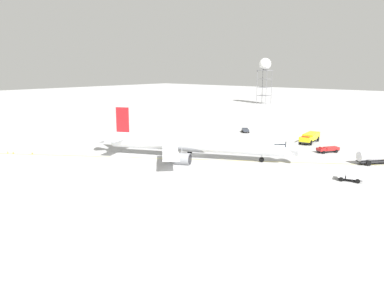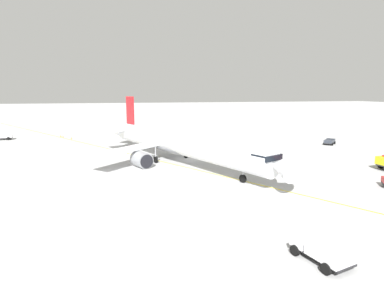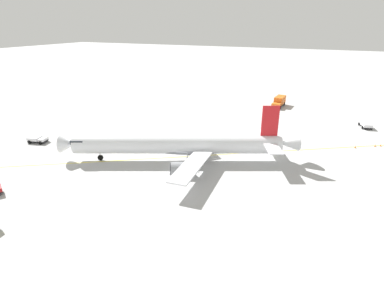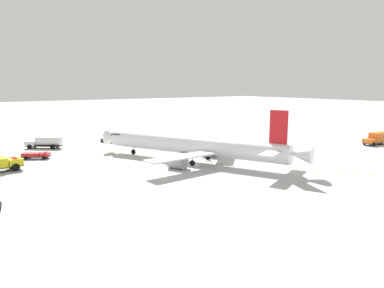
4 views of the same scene
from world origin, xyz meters
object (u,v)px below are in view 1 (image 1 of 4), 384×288
pushback_tug_truck (351,177)px  safety_cone_mid (13,152)px  safety_cone_near (32,153)px  fire_tender_truck (310,137)px  ops_pickup_truck (328,149)px  radar_tower (265,66)px  baggage_truck_truck (245,130)px  safety_cone_far (8,152)px  fuel_tanker_truck (376,157)px  airliner_main (192,144)px

pushback_tug_truck → safety_cone_mid: size_ratio=8.24×
safety_cone_near → fire_tender_truck: bearing=141.6°
ops_pickup_truck → radar_tower: (-104.41, -77.57, 20.32)m
ops_pickup_truck → fire_tender_truck: 12.57m
ops_pickup_truck → safety_cone_mid: ops_pickup_truck is taller
fire_tender_truck → baggage_truck_truck: (-3.10, -22.73, -0.82)m
safety_cone_near → safety_cone_far: bearing=-55.8°
ops_pickup_truck → fire_tender_truck: fire_tender_truck is taller
safety_cone_near → safety_cone_far: (3.47, -5.11, 0.00)m
fuel_tanker_truck → ops_pickup_truck: (-4.65, -12.04, -0.76)m
fire_tender_truck → safety_cone_far: 77.74m
safety_cone_mid → fuel_tanker_truck: bearing=123.1°
radar_tower → baggage_truck_truck: bearing=26.7°
airliner_main → safety_cone_mid: bearing=-170.1°
safety_cone_mid → airliner_main: bearing=124.3°
fuel_tanker_truck → safety_cone_far: size_ratio=14.80×
radar_tower → safety_cone_mid: bearing=7.5°
airliner_main → baggage_truck_truck: size_ratio=11.07×
airliner_main → safety_cone_mid: size_ratio=78.91×
baggage_truck_truck → safety_cone_mid: (62.07, -25.93, -0.44)m
baggage_truck_truck → safety_cone_far: 68.39m
fuel_tanker_truck → safety_cone_mid: size_ratio=14.80×
pushback_tug_truck → airliner_main: bearing=-6.4°
pushback_tug_truck → fuel_tanker_truck: bearing=-103.3°
radar_tower → safety_cone_mid: size_ratio=46.31×
baggage_truck_truck → radar_tower: radar_tower is taller
ops_pickup_truck → safety_cone_mid: (49.80, -57.23, -0.53)m
ops_pickup_truck → safety_cone_far: 77.20m
fire_tender_truck → baggage_truck_truck: size_ratio=2.57×
fuel_tanker_truck → radar_tower: radar_tower is taller
baggage_truck_truck → pushback_tug_truck: bearing=-168.3°
airliner_main → fuel_tanker_truck: airliner_main is taller
airliner_main → radar_tower: size_ratio=1.70×
safety_cone_mid → safety_cone_near: bearing=124.2°
ops_pickup_truck → baggage_truck_truck: size_ratio=1.44×
pushback_tug_truck → fire_tender_truck: bearing=-69.3°
airliner_main → safety_cone_near: bearing=-170.1°
ops_pickup_truck → pushback_tug_truck: 24.21m
baggage_truck_truck → safety_cone_mid: baggage_truck_truck is taller
fuel_tanker_truck → pushback_tug_truck: bearing=-140.0°
fire_tender_truck → baggage_truck_truck: bearing=-104.4°
fuel_tanker_truck → ops_pickup_truck: size_ratio=1.44×
baggage_truck_truck → safety_cone_far: size_ratio=7.13×
pushback_tug_truck → safety_cone_mid: (28.93, -69.51, -0.52)m
ops_pickup_truck → pushback_tug_truck: (20.87, 12.28, -0.01)m
fuel_tanker_truck → pushback_tug_truck: size_ratio=1.80×
fuel_tanker_truck → fire_tender_truck: bearing=95.4°
safety_cone_mid → safety_cone_far: size_ratio=1.00×
ops_pickup_truck → safety_cone_mid: size_ratio=10.30×
safety_cone_far → safety_cone_near: bearing=124.2°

